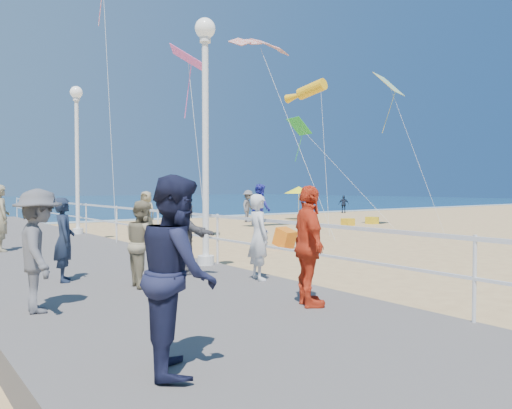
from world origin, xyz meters
TOP-DOWN VIEW (x-y plane):
  - ground at (0.00, 0.00)m, footprint 160.00×160.00m
  - surf_line at (0.00, 20.50)m, footprint 160.00×1.20m
  - boardwalk at (-7.50, 0.00)m, footprint 5.00×44.00m
  - railing at (-5.05, 0.00)m, footprint 0.05×42.00m
  - lamp_post_mid at (-5.35, 0.00)m, footprint 0.44×0.44m
  - lamp_post_far at (-5.35, 9.00)m, footprint 0.44×0.44m
  - woman_holding_toddler at (-5.48, -2.09)m, footprint 0.50×0.64m
  - toddler_held at (-5.33, -1.94)m, footprint 0.44×0.51m
  - spectator_0 at (-8.38, -0.14)m, footprint 0.47×0.62m
  - spectator_1 at (-7.42, -1.37)m, footprint 0.64×0.78m
  - spectator_2 at (-9.28, -2.19)m, footprint 0.76×1.15m
  - spectator_3 at (-6.13, -4.13)m, footprint 0.80×1.09m
  - spectator_5 at (-6.26, -0.67)m, footprint 0.70×1.45m
  - spectator_6 at (-8.50, 5.17)m, footprint 0.43×0.65m
  - spectator_7 at (-8.78, -5.24)m, footprint 0.98×1.08m
  - beach_walker_a at (6.52, 14.91)m, footprint 1.43×1.26m
  - beach_walker_b at (18.79, 18.73)m, footprint 0.83×0.85m
  - beach_walker_c at (-1.35, 11.98)m, footprint 1.00×1.11m
  - box_kite at (-0.08, 3.61)m, footprint 0.67×0.79m
  - beach_umbrella at (10.36, 14.70)m, footprint 1.90×1.90m
  - beach_chair_left at (9.14, 9.31)m, footprint 0.55×0.55m
  - beach_chair_right at (11.26, 9.44)m, footprint 0.55×0.55m
  - kite_parafoil at (2.89, 8.89)m, footprint 2.99×0.94m
  - kite_windsock at (5.33, 8.12)m, footprint 0.98×2.53m
  - kite_diamond_pink at (-1.79, 7.22)m, footprint 1.77×1.82m
  - kite_diamond_multi at (9.69, 7.08)m, footprint 1.86×1.59m
  - kite_diamond_green at (7.46, 11.40)m, footprint 1.06×1.35m

SIDE VIEW (x-z plane):
  - ground at x=0.00m, z-range 0.00..0.00m
  - surf_line at x=0.00m, z-range 0.01..0.05m
  - boardwalk at x=-7.50m, z-range 0.00..0.40m
  - beach_chair_left at x=9.14m, z-range 0.00..0.40m
  - beach_chair_right at x=11.26m, z-range 0.00..0.40m
  - box_kite at x=-0.08m, z-range -0.07..0.67m
  - beach_walker_b at x=18.79m, z-range 0.00..1.43m
  - beach_walker_c at x=-1.35m, z-range 0.00..1.91m
  - beach_walker_a at x=6.52m, z-range 0.00..1.92m
  - spectator_1 at x=-7.42m, z-range 0.40..1.87m
  - spectator_5 at x=-6.26m, z-range 0.40..1.90m
  - spectator_0 at x=-8.38m, z-range 0.40..1.91m
  - woman_holding_toddler at x=-5.48m, z-range 0.40..1.97m
  - spectator_2 at x=-9.28m, z-range 0.40..2.07m
  - railing at x=-5.05m, z-range 0.98..1.53m
  - spectator_3 at x=-6.13m, z-range 0.40..2.12m
  - spectator_6 at x=-8.50m, z-range 0.40..2.16m
  - spectator_7 at x=-8.78m, z-range 0.40..2.21m
  - toddler_held at x=-5.33m, z-range 1.25..2.15m
  - beach_umbrella at x=10.36m, z-range 0.84..2.98m
  - lamp_post_mid at x=-5.35m, z-range 1.00..6.32m
  - lamp_post_far at x=-5.35m, z-range 1.00..6.32m
  - kite_diamond_green at x=7.46m, z-range 5.01..5.89m
  - kite_windsock at x=5.33m, z-range 6.19..7.24m
  - kite_diamond_pink at x=-1.79m, z-range 6.53..7.26m
  - kite_diamond_multi at x=9.69m, z-range 6.76..7.87m
  - kite_parafoil at x=2.89m, z-range 8.36..9.02m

